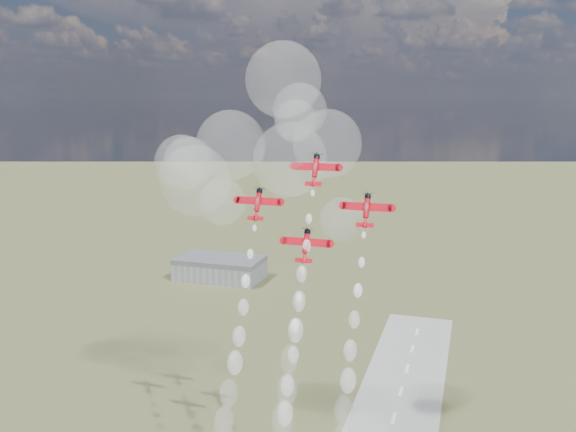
{
  "coord_description": "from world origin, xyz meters",
  "views": [
    {
      "loc": [
        21.78,
        -139.92,
        106.92
      ],
      "look_at": [
        -23.61,
        6.01,
        76.6
      ],
      "focal_mm": 38.0,
      "sensor_mm": 36.0,
      "label": 1
    }
  ],
  "objects_px": {
    "plane_lead": "(315,169)",
    "plane_left": "(258,204)",
    "hangar": "(220,268)",
    "plane_slot": "(306,245)",
    "plane_right": "(366,210)"
  },
  "relations": [
    {
      "from": "plane_left",
      "to": "plane_right",
      "type": "relative_size",
      "value": 1.0
    },
    {
      "from": "hangar",
      "to": "plane_slot",
      "type": "relative_size",
      "value": 4.12
    },
    {
      "from": "plane_right",
      "to": "hangar",
      "type": "bearing_deg",
      "value": 123.81
    },
    {
      "from": "plane_left",
      "to": "plane_lead",
      "type": "bearing_deg",
      "value": 16.9
    },
    {
      "from": "plane_left",
      "to": "plane_right",
      "type": "distance_m",
      "value": 28.4
    },
    {
      "from": "hangar",
      "to": "plane_left",
      "type": "xyz_separation_m",
      "value": [
        88.19,
        -174.1,
        72.89
      ]
    },
    {
      "from": "plane_lead",
      "to": "plane_right",
      "type": "distance_m",
      "value": 17.34
    },
    {
      "from": "hangar",
      "to": "plane_lead",
      "type": "height_order",
      "value": "plane_lead"
    },
    {
      "from": "plane_lead",
      "to": "plane_slot",
      "type": "relative_size",
      "value": 1.0
    },
    {
      "from": "plane_lead",
      "to": "plane_slot",
      "type": "bearing_deg",
      "value": -90.0
    },
    {
      "from": "plane_lead",
      "to": "plane_left",
      "type": "bearing_deg",
      "value": -163.1
    },
    {
      "from": "plane_left",
      "to": "plane_slot",
      "type": "bearing_deg",
      "value": -16.9
    },
    {
      "from": "hangar",
      "to": "plane_right",
      "type": "relative_size",
      "value": 4.12
    },
    {
      "from": "plane_lead",
      "to": "plane_slot",
      "type": "xyz_separation_m",
      "value": [
        0.0,
        -8.63,
        -17.91
      ]
    },
    {
      "from": "plane_lead",
      "to": "plane_left",
      "type": "relative_size",
      "value": 1.0
    }
  ]
}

